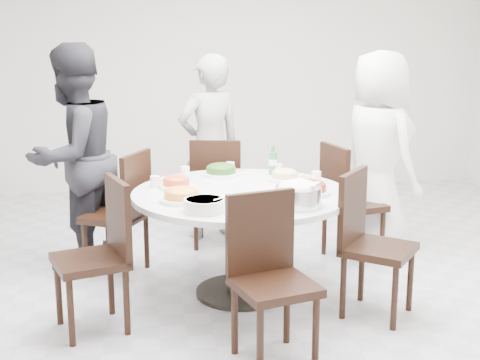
{
  "coord_description": "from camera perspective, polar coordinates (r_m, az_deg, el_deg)",
  "views": [
    {
      "loc": [
        -0.85,
        -4.62,
        1.86
      ],
      "look_at": [
        -0.25,
        -0.16,
        0.82
      ],
      "focal_mm": 50.0,
      "sensor_mm": 36.0,
      "label": 1
    }
  ],
  "objects": [
    {
      "name": "chair_nw",
      "position": [
        5.16,
        -10.61,
        -2.8
      ],
      "size": [
        0.56,
        0.56,
        0.95
      ],
      "primitive_type": "cube",
      "rotation": [
        0.0,
        0.0,
        4.25
      ],
      "color": "black",
      "rests_on": "floor"
    },
    {
      "name": "dish_redbrown",
      "position": [
        4.53,
        5.96,
        -0.76
      ],
      "size": [
        0.29,
        0.29,
        0.07
      ],
      "primitive_type": "cylinder",
      "color": "white",
      "rests_on": "dining_table"
    },
    {
      "name": "dish_tofu",
      "position": [
        4.34,
        -5.04,
        -1.37
      ],
      "size": [
        0.28,
        0.28,
        0.07
      ],
      "primitive_type": "cylinder",
      "color": "white",
      "rests_on": "dining_table"
    },
    {
      "name": "chair_n",
      "position": [
        5.73,
        -1.91,
        -0.97
      ],
      "size": [
        0.5,
        0.5,
        0.95
      ],
      "primitive_type": "cube",
      "rotation": [
        0.0,
        0.0,
        2.94
      ],
      "color": "black",
      "rests_on": "floor"
    },
    {
      "name": "diner_right",
      "position": [
        5.61,
        11.67,
        2.25
      ],
      "size": [
        0.81,
        0.96,
        1.68
      ],
      "primitive_type": "imported",
      "rotation": [
        0.0,
        0.0,
        1.97
      ],
      "color": "silver",
      "rests_on": "floor"
    },
    {
      "name": "wall_front",
      "position": [
        1.89,
        19.37,
        -1.92
      ],
      "size": [
        6.0,
        0.01,
        2.8
      ],
      "primitive_type": "cube",
      "color": "silver",
      "rests_on": "ground"
    },
    {
      "name": "wall_back",
      "position": [
        7.68,
        -1.37,
        9.6
      ],
      "size": [
        6.0,
        0.01,
        2.8
      ],
      "primitive_type": "cube",
      "color": "silver",
      "rests_on": "ground"
    },
    {
      "name": "beverage_bottle",
      "position": [
        5.1,
        2.83,
        1.7
      ],
      "size": [
        0.06,
        0.06,
        0.22
      ],
      "primitive_type": "cylinder",
      "color": "#2B6D3E",
      "rests_on": "dining_table"
    },
    {
      "name": "chair_s",
      "position": [
        3.75,
        2.99,
        -8.7
      ],
      "size": [
        0.52,
        0.52,
        0.95
      ],
      "primitive_type": "cube",
      "rotation": [
        0.0,
        0.0,
        6.57
      ],
      "color": "black",
      "rests_on": "floor"
    },
    {
      "name": "dish_orange",
      "position": [
        4.69,
        -5.46,
        -0.33
      ],
      "size": [
        0.24,
        0.24,
        0.06
      ],
      "primitive_type": "cylinder",
      "color": "white",
      "rests_on": "dining_table"
    },
    {
      "name": "chopsticks",
      "position": [
        5.25,
        -0.67,
        0.88
      ],
      "size": [
        0.24,
        0.04,
        0.01
      ],
      "primitive_type": null,
      "color": "tan",
      "rests_on": "dining_table"
    },
    {
      "name": "diner_left",
      "position": [
        5.3,
        -14.03,
        1.87
      ],
      "size": [
        1.04,
        1.07,
        1.74
      ],
      "primitive_type": "imported",
      "rotation": [
        0.0,
        0.0,
        4.05
      ],
      "color": "black",
      "rests_on": "floor"
    },
    {
      "name": "tea_cups",
      "position": [
        5.19,
        -1.12,
        1.11
      ],
      "size": [
        0.07,
        0.07,
        0.08
      ],
      "primitive_type": "cylinder",
      "color": "white",
      "rests_on": "dining_table"
    },
    {
      "name": "soup_bowl",
      "position": [
        4.1,
        -3.05,
        -2.15
      ],
      "size": [
        0.26,
        0.26,
        0.08
      ],
      "primitive_type": "cylinder",
      "color": "white",
      "rests_on": "dining_table"
    },
    {
      "name": "diner_middle",
      "position": [
        5.9,
        -2.6,
        2.81
      ],
      "size": [
        0.69,
        0.57,
        1.63
      ],
      "primitive_type": "imported",
      "rotation": [
        0.0,
        0.0,
        3.5
      ],
      "color": "black",
      "rests_on": "floor"
    },
    {
      "name": "chair_sw",
      "position": [
        4.23,
        -12.7,
        -6.46
      ],
      "size": [
        0.53,
        0.53,
        0.95
      ],
      "primitive_type": "cube",
      "rotation": [
        0.0,
        0.0,
        5.05
      ],
      "color": "black",
      "rests_on": "floor"
    },
    {
      "name": "rice_bowl",
      "position": [
        4.22,
        4.99,
        -1.42
      ],
      "size": [
        0.29,
        0.29,
        0.13
      ],
      "primitive_type": "cylinder",
      "color": "silver",
      "rests_on": "dining_table"
    },
    {
      "name": "chair_ne",
      "position": [
        5.46,
        9.7,
        -1.87
      ],
      "size": [
        0.51,
        0.51,
        0.95
      ],
      "primitive_type": "cube",
      "rotation": [
        0.0,
        0.0,
        1.81
      ],
      "color": "black",
      "rests_on": "floor"
    },
    {
      "name": "dining_table",
      "position": [
        4.69,
        0.08,
        -5.44
      ],
      "size": [
        1.5,
        1.5,
        0.75
      ],
      "primitive_type": "cylinder",
      "color": "silver",
      "rests_on": "floor"
    },
    {
      "name": "dish_pale",
      "position": [
        4.9,
        3.81,
        0.28
      ],
      "size": [
        0.24,
        0.24,
        0.06
      ],
      "primitive_type": "cylinder",
      "color": "white",
      "rests_on": "dining_table"
    },
    {
      "name": "dish_greens",
      "position": [
        5.06,
        -1.63,
        0.77
      ],
      "size": [
        0.29,
        0.29,
        0.07
      ],
      "primitive_type": "cylinder",
      "color": "white",
      "rests_on": "dining_table"
    },
    {
      "name": "floor",
      "position": [
        5.05,
        2.55,
        -8.59
      ],
      "size": [
        6.0,
        6.0,
        0.01
      ],
      "primitive_type": "cube",
      "color": "#B2B1B6",
      "rests_on": "ground"
    },
    {
      "name": "chair_se",
      "position": [
        4.42,
        11.78,
        -5.52
      ],
      "size": [
        0.59,
        0.59,
        0.95
      ],
      "primitive_type": "cube",
      "rotation": [
        0.0,
        0.0,
        7.19
      ],
      "color": "black",
      "rests_on": "floor"
    }
  ]
}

